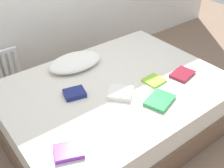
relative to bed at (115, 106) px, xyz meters
name	(u,v)px	position (x,y,z in m)	size (l,w,h in m)	color
ground_plane	(115,125)	(0.00, 0.00, -0.25)	(8.00, 8.00, 0.00)	#7F6651
bed	(115,106)	(0.00, 0.00, 0.00)	(2.00, 1.50, 0.50)	brown
pillow	(75,62)	(-0.12, 0.49, 0.30)	(0.55, 0.35, 0.10)	white
textbook_navy	(75,93)	(-0.37, 0.09, 0.27)	(0.18, 0.14, 0.04)	navy
textbook_white	(120,93)	(-0.06, -0.14, 0.27)	(0.20, 0.18, 0.04)	white
textbook_maroon	(182,74)	(0.59, -0.27, 0.27)	(0.23, 0.16, 0.03)	maroon
textbook_green	(160,100)	(0.14, -0.41, 0.27)	(0.25, 0.18, 0.03)	green
textbook_lime	(154,80)	(0.31, -0.17, 0.26)	(0.17, 0.16, 0.02)	#8CC638
textbook_purple	(69,151)	(-0.73, -0.43, 0.27)	(0.19, 0.15, 0.03)	purple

